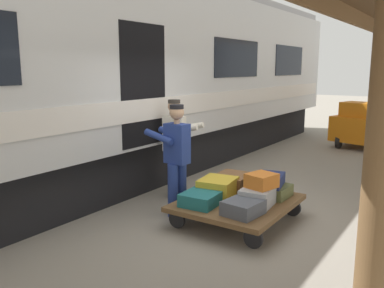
{
  "coord_description": "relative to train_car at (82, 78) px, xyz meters",
  "views": [
    {
      "loc": [
        -2.59,
        5.13,
        2.23
      ],
      "look_at": [
        0.64,
        0.36,
        1.15
      ],
      "focal_mm": 37.9,
      "sensor_mm": 36.0,
      "label": 1
    }
  ],
  "objects": [
    {
      "name": "porter_in_overalls",
      "position": [
        -2.38,
        0.32,
        -1.14
      ],
      "size": [
        0.68,
        0.45,
        1.7
      ],
      "color": "navy",
      "rests_on": "ground_plane"
    },
    {
      "name": "suitcase_gray_aluminum",
      "position": [
        -3.63,
        0.06,
        -1.61
      ],
      "size": [
        0.46,
        0.65,
        0.25
      ],
      "primitive_type": "cube",
      "rotation": [
        0.0,
        0.0,
        0.11
      ],
      "color": "#9EA0A5",
      "rests_on": "luggage_cart"
    },
    {
      "name": "suitcase_yellow_case",
      "position": [
        -2.96,
        0.06,
        -1.6
      ],
      "size": [
        0.57,
        0.61,
        0.28
      ],
      "primitive_type": "cube",
      "rotation": [
        0.0,
        0.0,
        0.15
      ],
      "color": "gold",
      "rests_on": "luggage_cart"
    },
    {
      "name": "suitcase_teal_softside",
      "position": [
        -2.96,
        0.53,
        -1.64
      ],
      "size": [
        0.51,
        0.54,
        0.18
      ],
      "primitive_type": "cube",
      "rotation": [
        0.0,
        0.0,
        0.07
      ],
      "color": "#1E666B",
      "rests_on": "luggage_cart"
    },
    {
      "name": "luggage_cart",
      "position": [
        -3.3,
        0.06,
        -1.78
      ],
      "size": [
        1.48,
        1.72,
        0.33
      ],
      "color": "brown",
      "rests_on": "ground_plane"
    },
    {
      "name": "baggage_tug",
      "position": [
        -3.5,
        -7.08,
        -1.43
      ],
      "size": [
        1.5,
        1.92,
        1.3
      ],
      "color": "orange",
      "rests_on": "ground_plane"
    },
    {
      "name": "train_car",
      "position": [
        0.0,
        0.0,
        0.0
      ],
      "size": [
        3.03,
        18.61,
        4.0
      ],
      "color": "silver",
      "rests_on": "ground_plane"
    },
    {
      "name": "suitcase_olive_duffel",
      "position": [
        -3.63,
        -0.41,
        -1.65
      ],
      "size": [
        0.51,
        0.5,
        0.17
      ],
      "primitive_type": "cube",
      "rotation": [
        0.0,
        0.0,
        -0.01
      ],
      "color": "brown",
      "rests_on": "luggage_cart"
    },
    {
      "name": "suitcase_brown_leather",
      "position": [
        -2.96,
        -0.41,
        -1.62
      ],
      "size": [
        0.55,
        0.63,
        0.24
      ],
      "primitive_type": "cube",
      "rotation": [
        0.0,
        0.0,
        0.06
      ],
      "color": "brown",
      "rests_on": "luggage_cart"
    },
    {
      "name": "porter_by_door",
      "position": [
        -1.82,
        -0.43,
        -1.14
      ],
      "size": [
        0.72,
        0.53,
        1.7
      ],
      "color": "#332D28",
      "rests_on": "ground_plane"
    },
    {
      "name": "suitcase_orange_carryall",
      "position": [
        -3.66,
        0.04,
        -1.38
      ],
      "size": [
        0.42,
        0.45,
        0.2
      ],
      "primitive_type": "cube",
      "rotation": [
        0.0,
        0.0,
        -0.24
      ],
      "color": "#CC6B23",
      "rests_on": "suitcase_gray_aluminum"
    },
    {
      "name": "suitcase_navy_fabric",
      "position": [
        -3.59,
        -0.38,
        -1.48
      ],
      "size": [
        0.51,
        0.6,
        0.17
      ],
      "primitive_type": "cube",
      "rotation": [
        0.0,
        0.0,
        0.21
      ],
      "color": "navy",
      "rests_on": "suitcase_olive_duffel"
    },
    {
      "name": "ground_plane",
      "position": [
        -3.34,
        0.0,
        -2.06
      ],
      "size": [
        60.0,
        60.0,
        0.0
      ],
      "primitive_type": "plane",
      "color": "gray"
    },
    {
      "name": "suitcase_slate_roller",
      "position": [
        -3.63,
        0.53,
        -1.64
      ],
      "size": [
        0.48,
        0.53,
        0.19
      ],
      "primitive_type": "cube",
      "rotation": [
        0.0,
        0.0,
        -0.11
      ],
      "color": "#4C515B",
      "rests_on": "luggage_cart"
    }
  ]
}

